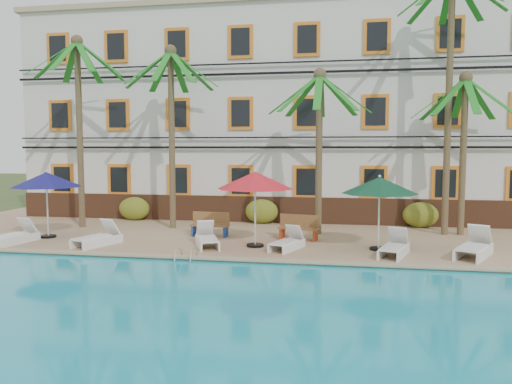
% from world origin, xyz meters
% --- Properties ---
extents(ground, '(100.00, 100.00, 0.00)m').
position_xyz_m(ground, '(0.00, 0.00, 0.00)').
color(ground, '#384C23').
rests_on(ground, ground).
extents(pool_deck, '(30.00, 12.00, 0.25)m').
position_xyz_m(pool_deck, '(0.00, 5.00, 0.12)').
color(pool_deck, tan).
rests_on(pool_deck, ground).
extents(swimming_pool, '(26.00, 12.00, 0.20)m').
position_xyz_m(swimming_pool, '(0.00, -7.00, 0.10)').
color(swimming_pool, '#19A8C1').
rests_on(swimming_pool, ground).
extents(pool_coping, '(30.00, 0.35, 0.06)m').
position_xyz_m(pool_coping, '(0.00, -0.90, 0.28)').
color(pool_coping, tan).
rests_on(pool_coping, pool_deck).
extents(hotel_building, '(25.40, 6.44, 10.22)m').
position_xyz_m(hotel_building, '(0.00, 9.98, 5.37)').
color(hotel_building, silver).
rests_on(hotel_building, pool_deck).
extents(palm_a, '(4.00, 4.00, 8.17)m').
position_xyz_m(palm_a, '(-7.96, 4.22, 5.45)').
color(palm_a, brown).
rests_on(palm_a, pool_deck).
extents(palm_b, '(4.00, 4.00, 7.71)m').
position_xyz_m(palm_b, '(-4.01, 4.67, 5.19)').
color(palm_b, brown).
rests_on(palm_b, pool_deck).
extents(palm_c, '(4.00, 4.00, 6.52)m').
position_xyz_m(palm_c, '(2.21, 4.22, 4.49)').
color(palm_c, brown).
rests_on(palm_c, pool_deck).
extents(palm_d, '(4.00, 4.00, 10.30)m').
position_xyz_m(palm_d, '(7.14, 4.97, 6.66)').
color(palm_d, brown).
rests_on(palm_d, pool_deck).
extents(palm_e, '(4.00, 4.00, 6.36)m').
position_xyz_m(palm_e, '(7.76, 5.03, 4.39)').
color(palm_e, brown).
rests_on(palm_e, pool_deck).
extents(shrub_left, '(1.50, 0.90, 1.10)m').
position_xyz_m(shrub_left, '(-6.61, 6.60, 0.80)').
color(shrub_left, '#265E1B').
rests_on(shrub_left, pool_deck).
extents(shrub_mid, '(1.50, 0.90, 1.10)m').
position_xyz_m(shrub_mid, '(-0.46, 6.60, 0.80)').
color(shrub_mid, '#265E1B').
rests_on(shrub_mid, pool_deck).
extents(shrub_right, '(1.50, 0.90, 1.10)m').
position_xyz_m(shrub_right, '(6.47, 6.60, 0.80)').
color(shrub_right, '#265E1B').
rests_on(shrub_right, pool_deck).
extents(umbrella_blue, '(2.59, 2.59, 2.58)m').
position_xyz_m(umbrella_blue, '(-7.93, 1.63, 2.46)').
color(umbrella_blue, black).
rests_on(umbrella_blue, pool_deck).
extents(umbrella_red, '(2.69, 2.69, 2.68)m').
position_xyz_m(umbrella_red, '(0.19, 1.26, 2.54)').
color(umbrella_red, black).
rests_on(umbrella_red, pool_deck).
extents(umbrella_green, '(2.53, 2.53, 2.53)m').
position_xyz_m(umbrella_green, '(4.36, 1.40, 2.41)').
color(umbrella_green, black).
rests_on(umbrella_green, pool_deck).
extents(lounger_a, '(0.98, 1.94, 0.88)m').
position_xyz_m(lounger_a, '(-8.45, 0.37, 0.53)').
color(lounger_a, white).
rests_on(lounger_a, pool_deck).
extents(lounger_b, '(1.23, 1.98, 0.88)m').
position_xyz_m(lounger_b, '(-5.30, 0.52, 0.54)').
color(lounger_b, white).
rests_on(lounger_b, pool_deck).
extents(lounger_c, '(1.30, 1.94, 0.87)m').
position_xyz_m(lounger_c, '(-1.46, 0.97, 0.53)').
color(lounger_c, white).
rests_on(lounger_c, pool_deck).
extents(lounger_d, '(1.14, 1.77, 0.79)m').
position_xyz_m(lounger_d, '(1.35, 0.97, 0.51)').
color(lounger_d, white).
rests_on(lounger_d, pool_deck).
extents(lounger_e, '(1.16, 1.94, 0.86)m').
position_xyz_m(lounger_e, '(4.80, 0.57, 0.53)').
color(lounger_e, white).
rests_on(lounger_e, pool_deck).
extents(lounger_f, '(1.58, 2.17, 0.97)m').
position_xyz_m(lounger_f, '(7.26, 0.82, 0.57)').
color(lounger_f, white).
rests_on(lounger_f, pool_deck).
extents(bench_left, '(1.53, 0.59, 0.93)m').
position_xyz_m(bench_left, '(-1.90, 3.03, 0.72)').
color(bench_left, olive).
rests_on(bench_left, pool_deck).
extents(bench_right, '(1.57, 0.79, 0.93)m').
position_xyz_m(bench_right, '(1.57, 2.86, 0.72)').
color(bench_right, olive).
rests_on(bench_right, pool_deck).
extents(pool_ladder, '(0.54, 0.74, 0.74)m').
position_xyz_m(pool_ladder, '(-1.58, -1.00, 0.25)').
color(pool_ladder, silver).
rests_on(pool_ladder, ground).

